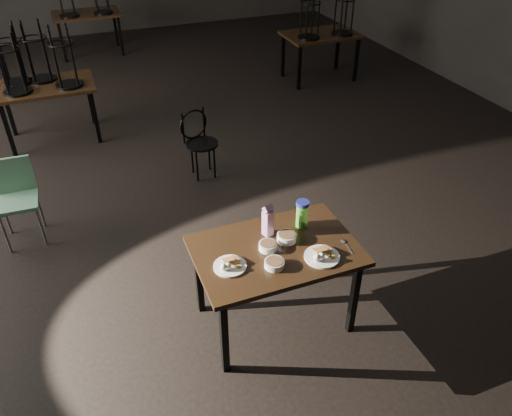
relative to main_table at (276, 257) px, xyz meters
name	(u,v)px	position (x,y,z in m)	size (l,w,h in m)	color
main_table	(276,257)	(0.00, 0.00, 0.00)	(1.20, 0.80, 0.75)	black
plate_left	(230,265)	(-0.38, -0.07, 0.10)	(0.23, 0.23, 0.08)	white
plate_right	(322,255)	(0.27, -0.22, 0.10)	(0.26, 0.26, 0.08)	white
bowl_near	(268,246)	(-0.06, 0.02, 0.11)	(0.13, 0.13, 0.05)	white
bowl_far	(287,237)	(0.11, 0.06, 0.11)	(0.15, 0.15, 0.06)	white
bowl_big	(274,264)	(-0.09, -0.18, 0.11)	(0.14, 0.14, 0.05)	white
juice_carton	(268,221)	(0.01, 0.18, 0.20)	(0.08, 0.08, 0.27)	#801767
water_bottle	(302,213)	(0.29, 0.18, 0.19)	(0.12, 0.12, 0.22)	#5BC038
spoon	(344,242)	(0.50, -0.12, 0.08)	(0.04, 0.18, 0.01)	silver
bentwood_chair	(199,138)	(0.10, 2.44, -0.21)	(0.40, 0.40, 0.78)	black
school_chair	(16,193)	(-1.85, 1.92, -0.18)	(0.39, 0.39, 0.82)	#6AA581
bg_table_left	(41,81)	(-1.48, 4.01, 0.13)	(1.20, 0.80, 1.48)	black
bg_table_right	(322,34)	(2.82, 4.68, 0.08)	(1.20, 0.80, 1.48)	black
bg_table_far	(86,13)	(-0.59, 7.43, 0.08)	(1.20, 0.80, 1.48)	black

